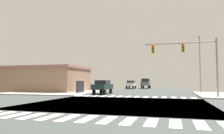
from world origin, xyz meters
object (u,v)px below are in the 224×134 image
at_px(traffic_signal_mast, 187,54).
at_px(bank_building, 41,79).
at_px(suv_trailing_2, 146,83).
at_px(sedan_nearside_1, 103,86).
at_px(street_lamp, 198,59).
at_px(sedan_crossing_2, 131,84).

distance_m(traffic_signal_mast, bank_building, 24.35).
bearing_deg(suv_trailing_2, sedan_nearside_1, 82.76).
xyz_separation_m(traffic_signal_mast, sedan_nearside_1, (-10.72, 3.06, -3.64)).
xyz_separation_m(sedan_nearside_1, suv_trailing_2, (3.00, 23.60, 0.28)).
height_order(street_lamp, suv_trailing_2, street_lamp).
xyz_separation_m(traffic_signal_mast, street_lamp, (1.94, 7.54, 0.11)).
height_order(bank_building, sedan_crossing_2, bank_building).
xyz_separation_m(bank_building, sedan_nearside_1, (12.41, -4.04, -0.96)).
height_order(sedan_nearside_1, suv_trailing_2, suv_trailing_2).
relative_size(traffic_signal_mast, sedan_nearside_1, 1.77).
bearing_deg(suv_trailing_2, street_lamp, 116.80).
bearing_deg(street_lamp, suv_trailing_2, 116.80).
bearing_deg(sedan_nearside_1, sedan_crossing_2, -90.00).
height_order(traffic_signal_mast, street_lamp, street_lamp).
height_order(traffic_signal_mast, sedan_nearside_1, traffic_signal_mast).
bearing_deg(sedan_crossing_2, sedan_nearside_1, 90.00).
height_order(traffic_signal_mast, suv_trailing_2, traffic_signal_mast).
relative_size(street_lamp, bank_building, 0.50).
relative_size(sedan_nearside_1, sedan_crossing_2, 1.00).
bearing_deg(suv_trailing_2, traffic_signal_mast, 106.15).
distance_m(street_lamp, sedan_nearside_1, 13.94).
xyz_separation_m(traffic_signal_mast, bank_building, (-23.13, 7.10, -2.67)).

